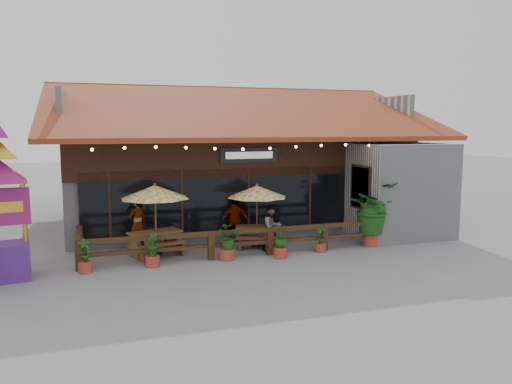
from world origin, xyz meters
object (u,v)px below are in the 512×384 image
object	(u,v)px
umbrella_left	(155,192)
umbrella_right	(257,192)
picnic_table_right	(257,233)
tropical_plant	(372,210)
picnic_table_left	(155,239)

from	to	relation	value
umbrella_left	umbrella_right	distance (m)	3.52
picnic_table_right	tropical_plant	size ratio (longest dim) A/B	0.81
tropical_plant	umbrella_left	bearing A→B (deg)	172.20
umbrella_left	umbrella_right	world-z (taller)	umbrella_left
umbrella_left	picnic_table_right	size ratio (longest dim) A/B	1.61
picnic_table_left	tropical_plant	bearing A→B (deg)	-8.09
umbrella_right	picnic_table_left	bearing A→B (deg)	179.74
picnic_table_right	umbrella_left	bearing A→B (deg)	-178.32
umbrella_left	picnic_table_right	bearing A→B (deg)	1.68
picnic_table_left	tropical_plant	distance (m)	7.64
umbrella_left	picnic_table_right	xyz separation A→B (m)	(3.57, 0.10, -1.61)
umbrella_left	picnic_table_right	distance (m)	3.91
picnic_table_right	picnic_table_left	bearing A→B (deg)	-179.04
umbrella_right	tropical_plant	distance (m)	4.16
umbrella_right	tropical_plant	xyz separation A→B (m)	(3.97, -1.05, -0.67)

